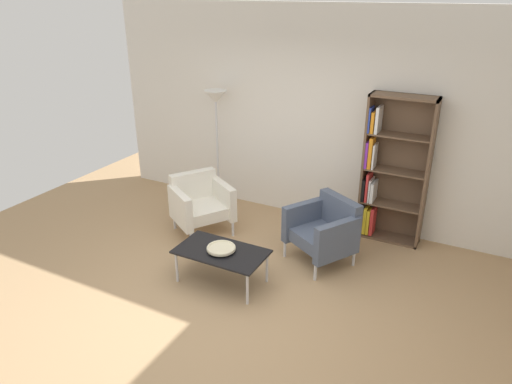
{
  "coord_description": "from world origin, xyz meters",
  "views": [
    {
      "loc": [
        2.11,
        -3.45,
        3.06
      ],
      "look_at": [
        -0.12,
        0.84,
        0.95
      ],
      "focal_mm": 32.96,
      "sensor_mm": 36.0,
      "label": 1
    }
  ],
  "objects_px": {
    "coffee_table_low": "(221,253)",
    "decorative_bowl": "(221,248)",
    "armchair_near_window": "(324,229)",
    "armchair_spare_guest": "(200,203)",
    "floor_lamp_torchiere": "(216,111)",
    "bookshelf_tall": "(389,173)"
  },
  "relations": [
    {
      "from": "coffee_table_low",
      "to": "decorative_bowl",
      "type": "xyz_separation_m",
      "value": [
        -0.0,
        0.0,
        0.07
      ]
    },
    {
      "from": "armchair_near_window",
      "to": "armchair_spare_guest",
      "type": "distance_m",
      "value": 1.74
    },
    {
      "from": "coffee_table_low",
      "to": "armchair_near_window",
      "type": "xyz_separation_m",
      "value": [
        0.85,
        0.97,
        0.05
      ]
    },
    {
      "from": "decorative_bowl",
      "to": "floor_lamp_torchiere",
      "type": "bearing_deg",
      "value": 122.47
    },
    {
      "from": "decorative_bowl",
      "to": "floor_lamp_torchiere",
      "type": "distance_m",
      "value": 2.34
    },
    {
      "from": "coffee_table_low",
      "to": "bookshelf_tall",
      "type": "bearing_deg",
      "value": 54.81
    },
    {
      "from": "coffee_table_low",
      "to": "armchair_spare_guest",
      "type": "distance_m",
      "value": 1.28
    },
    {
      "from": "floor_lamp_torchiere",
      "to": "decorative_bowl",
      "type": "bearing_deg",
      "value": -57.53
    },
    {
      "from": "bookshelf_tall",
      "to": "coffee_table_low",
      "type": "relative_size",
      "value": 1.9
    },
    {
      "from": "bookshelf_tall",
      "to": "floor_lamp_torchiere",
      "type": "relative_size",
      "value": 1.09
    },
    {
      "from": "armchair_near_window",
      "to": "armchair_spare_guest",
      "type": "height_order",
      "value": "same"
    },
    {
      "from": "floor_lamp_torchiere",
      "to": "bookshelf_tall",
      "type": "bearing_deg",
      "value": 2.91
    },
    {
      "from": "decorative_bowl",
      "to": "armchair_spare_guest",
      "type": "height_order",
      "value": "armchair_spare_guest"
    },
    {
      "from": "decorative_bowl",
      "to": "bookshelf_tall",
      "type": "bearing_deg",
      "value": 54.81
    },
    {
      "from": "bookshelf_tall",
      "to": "armchair_near_window",
      "type": "bearing_deg",
      "value": -118.12
    },
    {
      "from": "coffee_table_low",
      "to": "armchair_spare_guest",
      "type": "relative_size",
      "value": 1.06
    },
    {
      "from": "decorative_bowl",
      "to": "armchair_near_window",
      "type": "distance_m",
      "value": 1.29
    },
    {
      "from": "armchair_near_window",
      "to": "floor_lamp_torchiere",
      "type": "height_order",
      "value": "floor_lamp_torchiere"
    },
    {
      "from": "bookshelf_tall",
      "to": "armchair_spare_guest",
      "type": "distance_m",
      "value": 2.49
    },
    {
      "from": "armchair_spare_guest",
      "to": "decorative_bowl",
      "type": "bearing_deg",
      "value": -103.45
    },
    {
      "from": "bookshelf_tall",
      "to": "coffee_table_low",
      "type": "distance_m",
      "value": 2.39
    },
    {
      "from": "armchair_near_window",
      "to": "decorative_bowl",
      "type": "bearing_deg",
      "value": -100.19
    }
  ]
}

